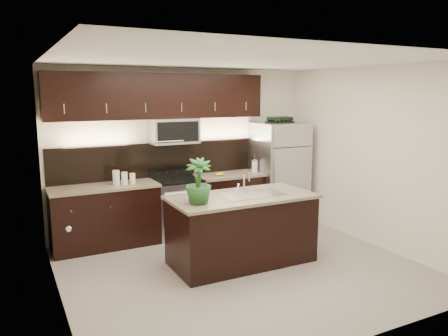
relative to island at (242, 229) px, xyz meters
name	(u,v)px	position (x,y,z in m)	size (l,w,h in m)	color
ground	(242,268)	(-0.11, -0.20, -0.47)	(4.50, 4.50, 0.00)	gray
room_walls	(236,142)	(-0.22, -0.24, 1.22)	(4.52, 4.02, 2.71)	silver
counter_run	(166,209)	(-0.56, 1.49, 0.00)	(3.51, 0.65, 0.94)	black
upper_fixtures	(162,103)	(-0.54, 1.64, 1.67)	(3.49, 0.40, 1.66)	black
island	(242,229)	(0.00, 0.00, 0.00)	(1.96, 0.96, 0.94)	black
sink_faucet	(251,193)	(0.15, 0.01, 0.48)	(0.84, 0.50, 0.28)	silver
refrigerator	(279,172)	(1.57, 1.43, 0.42)	(0.86, 0.78, 1.78)	#B2B2B7
wine_rack	(280,120)	(1.57, 1.43, 1.36)	(0.44, 0.27, 0.10)	black
plant	(198,181)	(-0.69, -0.13, 0.75)	(0.32, 0.32, 0.57)	#1F4F20
canisters	(122,178)	(-1.25, 1.44, 0.57)	(0.34, 0.10, 0.22)	silver
french_press	(255,166)	(1.06, 1.44, 0.58)	(0.11, 0.11, 0.30)	silver
bananas	(217,174)	(0.32, 1.41, 0.49)	(0.17, 0.13, 0.05)	gold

